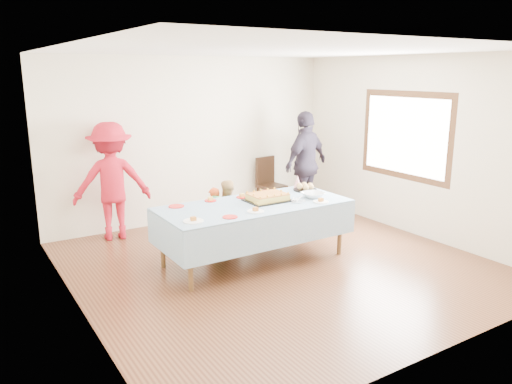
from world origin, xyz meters
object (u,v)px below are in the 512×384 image
Objects in this scene: birthday_cake at (268,197)px; adult_left at (112,181)px; dining_chair at (269,181)px; party_table at (254,208)px.

adult_left reaches higher than birthday_cake.
dining_chair is at bearing -167.61° from adult_left.
adult_left is (-1.52, 1.88, 0.05)m from birthday_cake.
dining_chair is 2.87m from adult_left.
adult_left is at bearing 174.81° from dining_chair.
birthday_cake is at bearing 139.81° from adult_left.
dining_chair is at bearing 55.94° from birthday_cake.
party_table is at bearing -134.78° from dining_chair.
birthday_cake is at bearing -130.88° from dining_chair.
party_table is 4.40× the size of birthday_cake.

